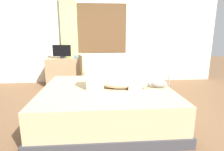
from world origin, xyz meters
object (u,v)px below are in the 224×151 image
at_px(person_lying, 114,81).
at_px(tv_monitor, 62,51).
at_px(desk, 65,72).
at_px(bed, 107,104).
at_px(chair_by_desk, 85,69).
at_px(cat, 158,84).
at_px(cup, 76,57).

height_order(person_lying, tv_monitor, tv_monitor).
xyz_separation_m(desk, tv_monitor, (-0.06, -0.00, 0.55)).
relative_size(bed, desk, 2.28).
height_order(tv_monitor, chair_by_desk, tv_monitor).
height_order(cat, cup, cup).
distance_m(person_lying, desk, 2.46).
xyz_separation_m(person_lying, tv_monitor, (-1.18, 2.18, 0.27)).
bearing_deg(bed, cat, -5.04).
bearing_deg(cup, tv_monitor, 162.82).
height_order(desk, cup, cup).
height_order(bed, cat, cat).
height_order(cup, chair_by_desk, chair_by_desk).
bearing_deg(tv_monitor, desk, 0.00).
relative_size(person_lying, tv_monitor, 1.96).
xyz_separation_m(cat, desk, (-1.81, 2.20, -0.24)).
bearing_deg(cat, person_lying, 178.00).
relative_size(bed, cat, 5.78).
xyz_separation_m(bed, chair_by_desk, (-0.46, 1.82, 0.24)).
bearing_deg(cup, cat, -54.34).
bearing_deg(cat, chair_by_desk, 123.70).
xyz_separation_m(bed, cup, (-0.70, 2.01, 0.52)).
relative_size(person_lying, desk, 1.05).
height_order(bed, cup, cup).
distance_m(bed, desk, 2.36).
distance_m(tv_monitor, cup, 0.41).
height_order(person_lying, cat, person_lying).
distance_m(tv_monitor, chair_by_desk, 0.80).
height_order(desk, chair_by_desk, chair_by_desk).
bearing_deg(chair_by_desk, bed, -75.83).
bearing_deg(cat, tv_monitor, 130.33).
bearing_deg(cup, desk, 160.04).
bearing_deg(tv_monitor, cup, -17.18).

